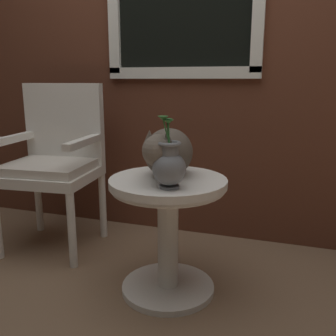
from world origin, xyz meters
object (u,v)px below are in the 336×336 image
Objects in this scene: cat at (167,152)px; pewter_vase_with_ivy at (169,165)px; wicker_chair at (55,157)px; wicker_side_table at (168,217)px.

pewter_vase_with_ivy is (0.06, -0.17, -0.02)m from cat.
cat is (0.81, -0.29, 0.13)m from wicker_chair.
wicker_chair is 3.30× the size of pewter_vase_with_ivy.
wicker_side_table is at bearing -66.69° from cat.
wicker_side_table is 0.90m from wicker_chair.
wicker_side_table is 1.02× the size of cat.
wicker_side_table is 1.89× the size of pewter_vase_with_ivy.
pewter_vase_with_ivy is at bearing -69.30° from cat.
wicker_chair reaches higher than pewter_vase_with_ivy.
wicker_chair reaches higher than wicker_side_table.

